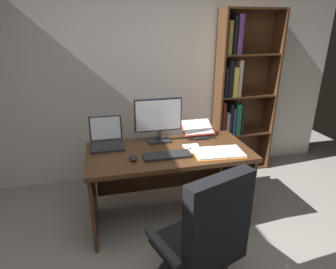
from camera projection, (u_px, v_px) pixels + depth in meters
name	position (u px, v px, depth m)	size (l,w,h in m)	color
wall_back	(151.00, 68.00, 3.37)	(4.82, 0.12, 2.72)	beige
desk	(167.00, 167.00, 2.77)	(1.51, 0.73, 0.75)	#4C2D19
bookshelf	(238.00, 100.00, 3.56)	(0.76, 0.26, 2.03)	#4C2D19
office_chair	(204.00, 247.00, 1.90)	(0.70, 0.62, 1.03)	#232326
monitor	(158.00, 120.00, 2.75)	(0.47, 0.16, 0.44)	#232326
laptop	(107.00, 140.00, 2.71)	(0.32, 0.32, 0.26)	#232326
keyboard	(167.00, 155.00, 2.49)	(0.42, 0.15, 0.02)	#232326
computer_mouse	(133.00, 158.00, 2.42)	(0.06, 0.10, 0.04)	#232326
reading_stand_with_book	(198.00, 129.00, 2.96)	(0.33, 0.28, 0.14)	#232326
open_binder	(219.00, 153.00, 2.54)	(0.47, 0.31, 0.02)	orange
notepad	(193.00, 148.00, 2.65)	(0.15, 0.21, 0.01)	white
pen	(195.00, 147.00, 2.65)	(0.01, 0.01, 0.14)	black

